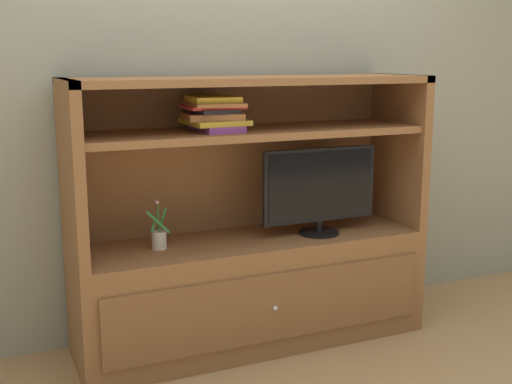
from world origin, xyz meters
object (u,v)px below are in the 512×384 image
(media_console, at_px, (252,259))
(potted_plant, at_px, (159,238))
(tv_monitor, at_px, (320,189))
(magazine_stack, at_px, (213,113))

(media_console, xyz_separation_m, potted_plant, (-0.48, 0.00, 0.17))
(tv_monitor, distance_m, magazine_stack, 0.69)
(media_console, relative_size, magazine_stack, 5.04)
(potted_plant, height_order, magazine_stack, magazine_stack)
(media_console, bearing_deg, magazine_stack, -177.74)
(tv_monitor, xyz_separation_m, magazine_stack, (-0.56, 0.06, 0.40))
(tv_monitor, height_order, potted_plant, tv_monitor)
(magazine_stack, bearing_deg, potted_plant, 177.79)
(tv_monitor, distance_m, potted_plant, 0.86)
(media_console, distance_m, tv_monitor, 0.51)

